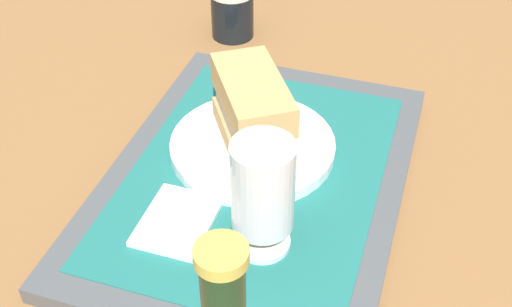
# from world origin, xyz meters

# --- Properties ---
(ground_plane) EXTENTS (3.00, 3.00, 0.00)m
(ground_plane) POSITION_xyz_m (0.00, 0.00, 0.00)
(ground_plane) COLOR olive
(tray) EXTENTS (0.44, 0.32, 0.02)m
(tray) POSITION_xyz_m (0.00, 0.00, 0.01)
(tray) COLOR #4C5156
(tray) RESTS_ON ground_plane
(placemat) EXTENTS (0.38, 0.27, 0.00)m
(placemat) POSITION_xyz_m (0.00, 0.00, 0.02)
(placemat) COLOR #1E6B66
(placemat) RESTS_ON tray
(plate) EXTENTS (0.19, 0.19, 0.01)m
(plate) POSITION_xyz_m (-0.04, -0.02, 0.03)
(plate) COLOR white
(plate) RESTS_ON placemat
(sandwich) EXTENTS (0.14, 0.12, 0.08)m
(sandwich) POSITION_xyz_m (-0.03, -0.01, 0.08)
(sandwich) COLOR tan
(sandwich) RESTS_ON plate
(beer_glass) EXTENTS (0.06, 0.06, 0.12)m
(beer_glass) POSITION_xyz_m (0.10, 0.04, 0.09)
(beer_glass) COLOR silver
(beer_glass) RESTS_ON placemat
(napkin_folded) EXTENTS (0.09, 0.07, 0.01)m
(napkin_folded) POSITION_xyz_m (0.10, -0.05, 0.02)
(napkin_folded) COLOR white
(napkin_folded) RESTS_ON placemat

